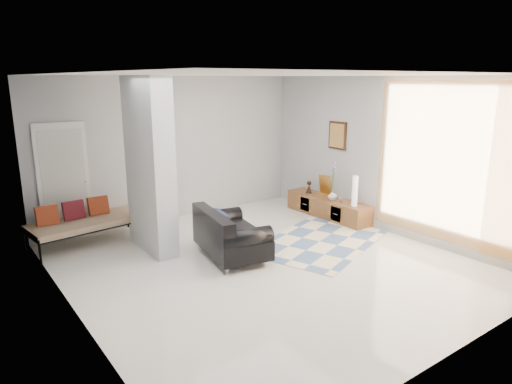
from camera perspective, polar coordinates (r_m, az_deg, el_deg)
floor at (r=7.05m, az=1.11°, el=-8.96°), size 6.00×6.00×0.00m
ceiling at (r=6.49m, az=1.23°, el=14.46°), size 6.00×6.00×0.00m
wall_back at (r=9.16m, az=-10.31°, el=5.31°), size 6.00×0.00×6.00m
wall_front at (r=4.68m, az=24.03°, el=-3.97°), size 6.00×0.00×6.00m
wall_left at (r=5.46m, az=-22.46°, el=-1.36°), size 0.00×6.00×6.00m
wall_right at (r=8.55m, az=16.05°, el=4.38°), size 0.00×6.00×6.00m
partition_column at (r=7.45m, az=-13.18°, el=3.21°), size 0.35×1.20×2.80m
hallway_door at (r=8.50m, az=-22.88°, el=1.16°), size 0.85×0.06×2.04m
curtain at (r=7.83m, az=22.32°, el=3.41°), size 0.00×2.55×2.55m
wall_art at (r=9.27m, az=10.16°, el=6.98°), size 0.04×0.45×0.55m
media_console at (r=9.42m, az=8.93°, el=-1.85°), size 0.45×2.00×0.80m
loveseat at (r=7.20m, az=-3.51°, el=-5.36°), size 1.05×1.53×0.76m
daybed at (r=8.23m, az=-20.51°, el=-3.41°), size 1.96×1.02×0.77m
area_rug at (r=8.00m, az=7.94°, el=-6.18°), size 2.83×2.35×0.01m
cylinder_lamp at (r=8.80m, az=12.27°, el=0.13°), size 0.11×0.11×0.57m
bronze_figurine at (r=9.66m, az=6.65°, el=0.63°), size 0.15×0.15×0.26m
vase at (r=9.19m, az=9.55°, el=-0.41°), size 0.19×0.19×0.19m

